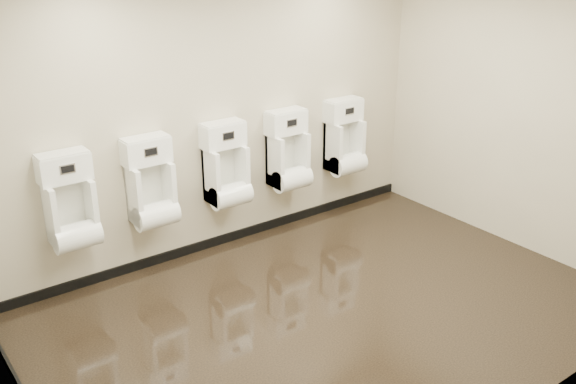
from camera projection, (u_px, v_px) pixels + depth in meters
name	position (u px, v px, depth m)	size (l,w,h in m)	color
ground	(329.00, 313.00, 5.66)	(5.00, 3.50, 0.00)	black
back_wall	(220.00, 117.00, 6.43)	(5.00, 0.02, 2.80)	#BBB093
front_wall	(523.00, 243.00, 3.83)	(5.00, 0.02, 2.80)	#BBB093
left_wall	(7.00, 249.00, 3.75)	(0.02, 3.50, 2.80)	#BBB093
right_wall	(521.00, 115.00, 6.51)	(0.02, 3.50, 2.80)	#BBB093
tile_overlay_left	(8.00, 249.00, 3.75)	(0.01, 3.50, 2.80)	white
skirting_back	(226.00, 238.00, 6.93)	(5.00, 0.02, 0.10)	black
urinal_0	(71.00, 208.00, 5.61)	(0.46, 0.34, 0.85)	white
urinal_1	(151.00, 189.00, 6.04)	(0.46, 0.34, 0.85)	white
urinal_2	(227.00, 171.00, 6.49)	(0.46, 0.34, 0.85)	white
urinal_3	(288.00, 156.00, 6.92)	(0.46, 0.34, 0.85)	white
urinal_4	(345.00, 142.00, 7.37)	(0.46, 0.34, 0.85)	white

